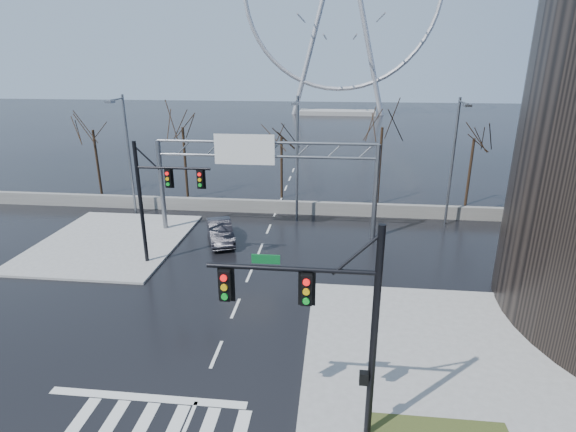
# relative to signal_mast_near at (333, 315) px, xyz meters

# --- Properties ---
(ground) EXTENTS (260.00, 260.00, 0.00)m
(ground) POSITION_rel_signal_mast_near_xyz_m (-5.14, 4.04, -4.87)
(ground) COLOR black
(ground) RESTS_ON ground
(sidewalk_right_ext) EXTENTS (12.00, 10.00, 0.15)m
(sidewalk_right_ext) POSITION_rel_signal_mast_near_xyz_m (4.86, 6.04, -4.80)
(sidewalk_right_ext) COLOR gray
(sidewalk_right_ext) RESTS_ON ground
(sidewalk_far) EXTENTS (10.00, 12.00, 0.15)m
(sidewalk_far) POSITION_rel_signal_mast_near_xyz_m (-16.14, 16.04, -4.80)
(sidewalk_far) COLOR gray
(sidewalk_far) RESTS_ON ground
(barrier_wall) EXTENTS (52.00, 0.50, 1.10)m
(barrier_wall) POSITION_rel_signal_mast_near_xyz_m (-5.14, 24.04, -4.32)
(barrier_wall) COLOR slate
(barrier_wall) RESTS_ON ground
(signal_mast_near) EXTENTS (5.52, 0.41, 8.00)m
(signal_mast_near) POSITION_rel_signal_mast_near_xyz_m (0.00, 0.00, 0.00)
(signal_mast_near) COLOR black
(signal_mast_near) RESTS_ON ground
(signal_mast_far) EXTENTS (4.72, 0.41, 8.00)m
(signal_mast_far) POSITION_rel_signal_mast_near_xyz_m (-11.01, 13.00, -0.04)
(signal_mast_far) COLOR black
(signal_mast_far) RESTS_ON ground
(sign_gantry) EXTENTS (16.36, 0.40, 7.60)m
(sign_gantry) POSITION_rel_signal_mast_near_xyz_m (-5.52, 19.00, 0.31)
(sign_gantry) COLOR slate
(sign_gantry) RESTS_ON ground
(streetlight_left) EXTENTS (0.50, 2.55, 10.00)m
(streetlight_left) POSITION_rel_signal_mast_near_xyz_m (-17.14, 22.20, 1.01)
(streetlight_left) COLOR slate
(streetlight_left) RESTS_ON ground
(streetlight_mid) EXTENTS (0.50, 2.55, 10.00)m
(streetlight_mid) POSITION_rel_signal_mast_near_xyz_m (-3.14, 22.20, 1.01)
(streetlight_mid) COLOR slate
(streetlight_mid) RESTS_ON ground
(streetlight_right) EXTENTS (0.50, 2.55, 10.00)m
(streetlight_right) POSITION_rel_signal_mast_near_xyz_m (8.86, 22.20, 1.01)
(streetlight_right) COLOR slate
(streetlight_right) RESTS_ON ground
(tree_far_left) EXTENTS (3.50, 3.50, 7.00)m
(tree_far_left) POSITION_rel_signal_mast_near_xyz_m (-23.14, 28.04, 0.70)
(tree_far_left) COLOR black
(tree_far_left) RESTS_ON ground
(tree_left) EXTENTS (3.75, 3.75, 7.50)m
(tree_left) POSITION_rel_signal_mast_near_xyz_m (-14.14, 27.54, 1.10)
(tree_left) COLOR black
(tree_left) RESTS_ON ground
(tree_center) EXTENTS (3.25, 3.25, 6.50)m
(tree_center) POSITION_rel_signal_mast_near_xyz_m (-5.14, 28.54, 0.30)
(tree_center) COLOR black
(tree_center) RESTS_ON ground
(tree_right) EXTENTS (3.90, 3.90, 7.80)m
(tree_right) POSITION_rel_signal_mast_near_xyz_m (3.86, 27.54, 1.34)
(tree_right) COLOR black
(tree_right) RESTS_ON ground
(tree_far_right) EXTENTS (3.40, 3.40, 6.80)m
(tree_far_right) POSITION_rel_signal_mast_near_xyz_m (11.86, 28.04, 0.54)
(tree_far_right) COLOR black
(tree_far_right) RESTS_ON ground
(car) EXTENTS (3.21, 5.02, 1.56)m
(car) POSITION_rel_signal_mast_near_xyz_m (-8.26, 17.13, -4.09)
(car) COLOR black
(car) RESTS_ON ground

